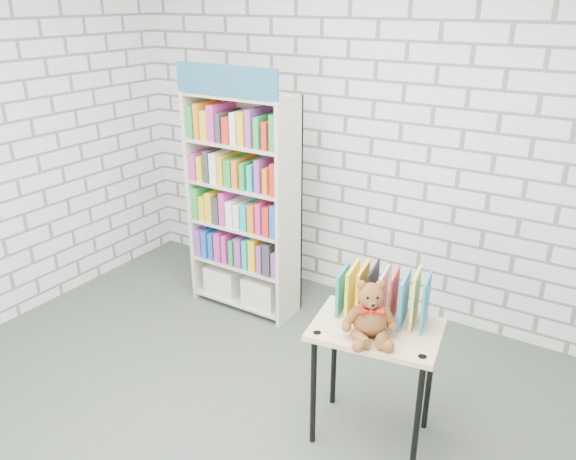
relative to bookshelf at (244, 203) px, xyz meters
The scene contains 6 objects.
ground 1.81m from the bookshelf, 60.09° to the right, with size 4.50×4.50×0.00m, color #404B3F.
room_shell 1.80m from the bookshelf, 60.09° to the right, with size 4.52×4.02×2.81m.
bookshelf is the anchor object (origin of this frame).
display_table 1.77m from the bookshelf, 29.54° to the right, with size 0.76×0.58×0.74m.
table_books 1.69m from the bookshelf, 26.58° to the right, with size 0.51×0.29×0.29m.
teddy_bear 1.81m from the bookshelf, 32.41° to the right, with size 0.31×0.30×0.32m.
Camera 1 is at (1.73, -1.99, 2.42)m, focal length 35.00 mm.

